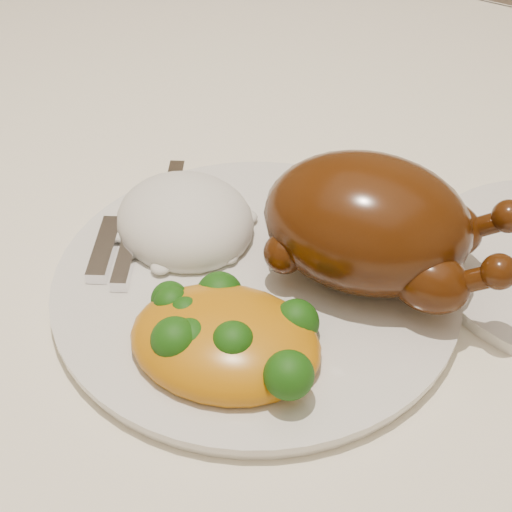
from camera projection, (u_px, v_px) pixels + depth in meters
The scene contains 7 objects.
dining_table at pixel (240, 257), 0.71m from camera, with size 1.60×0.90×0.76m.
tablecloth at pixel (239, 199), 0.67m from camera, with size 1.73×1.03×0.18m.
dinner_plate at pixel (256, 283), 0.53m from camera, with size 0.29×0.29×0.01m, color silver.
roast_chicken at pixel (372, 224), 0.50m from camera, with size 0.19×0.14×0.09m.
rice_mound at pixel (185, 221), 0.56m from camera, with size 0.13×0.13×0.06m.
mac_and_cheese at pixel (230, 339), 0.46m from camera, with size 0.15×0.13×0.05m.
cutlery at pixel (136, 235), 0.55m from camera, with size 0.08×0.16×0.01m.
Camera 1 is at (0.31, -0.44, 1.14)m, focal length 50.00 mm.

